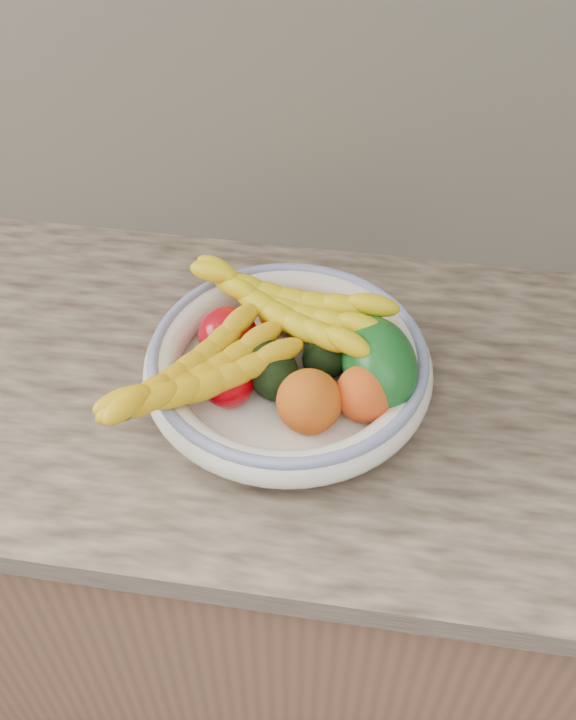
{
  "coord_description": "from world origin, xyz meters",
  "views": [
    {
      "loc": [
        0.11,
        0.93,
        1.73
      ],
      "look_at": [
        0.0,
        1.66,
        0.96
      ],
      "focal_mm": 40.0,
      "sensor_mm": 36.0,
      "label": 1
    }
  ],
  "objects_px": {
    "green_mango": "(379,363)",
    "fruit_bowl": "(288,366)",
    "banana_bunch_back": "(286,310)",
    "banana_bunch_front": "(196,380)"
  },
  "relations": [
    {
      "from": "banana_bunch_back",
      "to": "banana_bunch_front",
      "type": "relative_size",
      "value": 1.05
    },
    {
      "from": "banana_bunch_back",
      "to": "fruit_bowl",
      "type": "bearing_deg",
      "value": -58.97
    },
    {
      "from": "fruit_bowl",
      "to": "green_mango",
      "type": "xyz_separation_m",
      "value": [
        0.12,
        -0.0,
        0.03
      ]
    },
    {
      "from": "green_mango",
      "to": "banana_bunch_front",
      "type": "height_order",
      "value": "green_mango"
    },
    {
      "from": "banana_bunch_back",
      "to": "banana_bunch_front",
      "type": "distance_m",
      "value": 0.17
    },
    {
      "from": "green_mango",
      "to": "banana_bunch_back",
      "type": "height_order",
      "value": "green_mango"
    },
    {
      "from": "fruit_bowl",
      "to": "green_mango",
      "type": "distance_m",
      "value": 0.12
    },
    {
      "from": "green_mango",
      "to": "banana_bunch_back",
      "type": "relative_size",
      "value": 0.46
    },
    {
      "from": "fruit_bowl",
      "to": "banana_bunch_back",
      "type": "height_order",
      "value": "banana_bunch_back"
    },
    {
      "from": "green_mango",
      "to": "fruit_bowl",
      "type": "bearing_deg",
      "value": 155.64
    }
  ]
}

